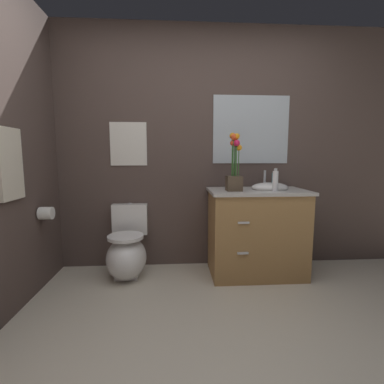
{
  "coord_description": "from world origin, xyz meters",
  "views": [
    {
      "loc": [
        -0.3,
        -1.3,
        1.17
      ],
      "look_at": [
        -0.13,
        1.3,
        0.84
      ],
      "focal_mm": 26.1,
      "sensor_mm": 36.0,
      "label": 1
    }
  ],
  "objects_px": {
    "flower_vase": "(234,169)",
    "wall_poster": "(128,144)",
    "lotion_bottle": "(275,181)",
    "vanity_cabinet": "(257,231)",
    "hanging_towel": "(10,164)",
    "toilet_paper_roll": "(46,213)",
    "soap_bottle": "(275,180)",
    "wall_mirror": "(251,130)",
    "toilet": "(127,252)"
  },
  "relations": [
    {
      "from": "vanity_cabinet",
      "to": "hanging_towel",
      "type": "distance_m",
      "value": 2.17
    },
    {
      "from": "toilet_paper_roll",
      "to": "hanging_towel",
      "type": "bearing_deg",
      "value": -98.24
    },
    {
      "from": "hanging_towel",
      "to": "toilet_paper_roll",
      "type": "xyz_separation_m",
      "value": [
        0.06,
        0.38,
        -0.44
      ]
    },
    {
      "from": "vanity_cabinet",
      "to": "lotion_bottle",
      "type": "xyz_separation_m",
      "value": [
        0.12,
        -0.13,
        0.51
      ]
    },
    {
      "from": "toilet",
      "to": "vanity_cabinet",
      "type": "bearing_deg",
      "value": -1.19
    },
    {
      "from": "vanity_cabinet",
      "to": "soap_bottle",
      "type": "height_order",
      "value": "soap_bottle"
    },
    {
      "from": "toilet",
      "to": "wall_poster",
      "type": "bearing_deg",
      "value": 90.0
    },
    {
      "from": "flower_vase",
      "to": "lotion_bottle",
      "type": "relative_size",
      "value": 2.53
    },
    {
      "from": "flower_vase",
      "to": "wall_poster",
      "type": "height_order",
      "value": "wall_poster"
    },
    {
      "from": "flower_vase",
      "to": "wall_poster",
      "type": "xyz_separation_m",
      "value": [
        -1.03,
        0.37,
        0.24
      ]
    },
    {
      "from": "vanity_cabinet",
      "to": "wall_poster",
      "type": "relative_size",
      "value": 2.35
    },
    {
      "from": "flower_vase",
      "to": "lotion_bottle",
      "type": "height_order",
      "value": "flower_vase"
    },
    {
      "from": "flower_vase",
      "to": "soap_bottle",
      "type": "distance_m",
      "value": 0.48
    },
    {
      "from": "flower_vase",
      "to": "wall_mirror",
      "type": "distance_m",
      "value": 0.59
    },
    {
      "from": "vanity_cabinet",
      "to": "wall_mirror",
      "type": "relative_size",
      "value": 1.29
    },
    {
      "from": "toilet",
      "to": "wall_mirror",
      "type": "xyz_separation_m",
      "value": [
        1.27,
        0.27,
        1.21
      ]
    },
    {
      "from": "toilet",
      "to": "soap_bottle",
      "type": "xyz_separation_m",
      "value": [
        1.47,
        0.03,
        0.69
      ]
    },
    {
      "from": "flower_vase",
      "to": "lotion_bottle",
      "type": "bearing_deg",
      "value": -7.66
    },
    {
      "from": "hanging_towel",
      "to": "flower_vase",
      "type": "bearing_deg",
      "value": 15.28
    },
    {
      "from": "vanity_cabinet",
      "to": "soap_bottle",
      "type": "distance_m",
      "value": 0.54
    },
    {
      "from": "flower_vase",
      "to": "soap_bottle",
      "type": "xyz_separation_m",
      "value": [
        0.44,
        0.13,
        -0.12
      ]
    },
    {
      "from": "lotion_bottle",
      "to": "hanging_towel",
      "type": "relative_size",
      "value": 0.41
    },
    {
      "from": "toilet_paper_roll",
      "to": "soap_bottle",
      "type": "bearing_deg",
      "value": 6.18
    },
    {
      "from": "flower_vase",
      "to": "soap_bottle",
      "type": "height_order",
      "value": "flower_vase"
    },
    {
      "from": "wall_mirror",
      "to": "hanging_towel",
      "type": "xyz_separation_m",
      "value": [
        -1.98,
        -0.84,
        -0.33
      ]
    },
    {
      "from": "lotion_bottle",
      "to": "toilet_paper_roll",
      "type": "distance_m",
      "value": 2.07
    },
    {
      "from": "flower_vase",
      "to": "toilet_paper_roll",
      "type": "xyz_separation_m",
      "value": [
        -1.68,
        -0.09,
        -0.38
      ]
    },
    {
      "from": "toilet",
      "to": "soap_bottle",
      "type": "bearing_deg",
      "value": 1.3
    },
    {
      "from": "vanity_cabinet",
      "to": "lotion_bottle",
      "type": "height_order",
      "value": "lotion_bottle"
    },
    {
      "from": "toilet",
      "to": "toilet_paper_roll",
      "type": "bearing_deg",
      "value": -163.33
    },
    {
      "from": "vanity_cabinet",
      "to": "flower_vase",
      "type": "relative_size",
      "value": 1.92
    },
    {
      "from": "flower_vase",
      "to": "wall_mirror",
      "type": "xyz_separation_m",
      "value": [
        0.25,
        0.37,
        0.39
      ]
    },
    {
      "from": "toilet",
      "to": "wall_poster",
      "type": "distance_m",
      "value": 1.09
    },
    {
      "from": "toilet",
      "to": "vanity_cabinet",
      "type": "height_order",
      "value": "vanity_cabinet"
    },
    {
      "from": "toilet",
      "to": "vanity_cabinet",
      "type": "relative_size",
      "value": 0.67
    },
    {
      "from": "lotion_bottle",
      "to": "wall_mirror",
      "type": "xyz_separation_m",
      "value": [
        -0.13,
        0.42,
        0.5
      ]
    },
    {
      "from": "vanity_cabinet",
      "to": "toilet_paper_roll",
      "type": "bearing_deg",
      "value": -174.97
    },
    {
      "from": "wall_poster",
      "to": "toilet_paper_roll",
      "type": "xyz_separation_m",
      "value": [
        -0.66,
        -0.46,
        -0.62
      ]
    },
    {
      "from": "toilet",
      "to": "vanity_cabinet",
      "type": "distance_m",
      "value": 1.29
    },
    {
      "from": "wall_poster",
      "to": "flower_vase",
      "type": "bearing_deg",
      "value": -19.82
    },
    {
      "from": "soap_bottle",
      "to": "lotion_bottle",
      "type": "bearing_deg",
      "value": -109.36
    },
    {
      "from": "flower_vase",
      "to": "wall_poster",
      "type": "bearing_deg",
      "value": 160.18
    },
    {
      "from": "lotion_bottle",
      "to": "toilet_paper_roll",
      "type": "bearing_deg",
      "value": -178.77
    },
    {
      "from": "wall_mirror",
      "to": "toilet_paper_roll",
      "type": "xyz_separation_m",
      "value": [
        -1.93,
        -0.46,
        -0.77
      ]
    },
    {
      "from": "wall_poster",
      "to": "toilet_paper_roll",
      "type": "relative_size",
      "value": 3.99
    },
    {
      "from": "lotion_bottle",
      "to": "wall_poster",
      "type": "distance_m",
      "value": 1.5
    },
    {
      "from": "toilet_paper_roll",
      "to": "flower_vase",
      "type": "bearing_deg",
      "value": 3.22
    },
    {
      "from": "toilet_paper_roll",
      "to": "wall_mirror",
      "type": "bearing_deg",
      "value": 13.52
    },
    {
      "from": "vanity_cabinet",
      "to": "hanging_towel",
      "type": "relative_size",
      "value": 1.98
    },
    {
      "from": "vanity_cabinet",
      "to": "lotion_bottle",
      "type": "relative_size",
      "value": 4.86
    }
  ]
}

